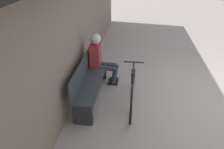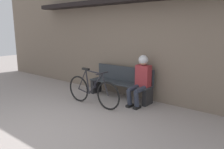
# 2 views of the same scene
# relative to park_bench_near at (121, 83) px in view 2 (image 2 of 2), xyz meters

# --- Properties ---
(ground_plane) EXTENTS (24.00, 24.00, 0.00)m
(ground_plane) POSITION_rel_park_bench_near_xyz_m (0.15, -2.63, -0.39)
(ground_plane) COLOR gray
(storefront_wall) EXTENTS (12.00, 0.56, 3.20)m
(storefront_wall) POSITION_rel_park_bench_near_xyz_m (0.15, 0.33, 1.27)
(storefront_wall) COLOR #756656
(storefront_wall) RESTS_ON ground_plane
(park_bench_near) EXTENTS (1.78, 0.42, 0.83)m
(park_bench_near) POSITION_rel_park_bench_near_xyz_m (0.00, 0.00, 0.00)
(park_bench_near) COLOR #2D3338
(park_bench_near) RESTS_ON ground_plane
(bicycle) EXTENTS (1.62, 0.40, 0.89)m
(bicycle) POSITION_rel_park_bench_near_xyz_m (-0.17, -0.91, -0.02)
(bicycle) COLOR black
(bicycle) RESTS_ON ground_plane
(person_seated) EXTENTS (0.34, 0.64, 1.20)m
(person_seated) POSITION_rel_park_bench_near_xyz_m (0.68, -0.12, 0.29)
(person_seated) COLOR #2D3342
(person_seated) RESTS_ON ground_plane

